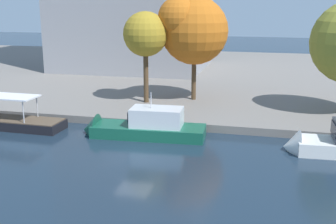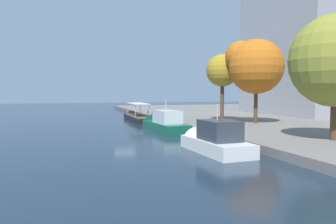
% 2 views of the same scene
% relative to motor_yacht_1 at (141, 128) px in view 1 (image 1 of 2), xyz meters
% --- Properties ---
extents(ground_plane, '(220.00, 220.00, 0.00)m').
position_rel_motor_yacht_1_xyz_m(ground_plane, '(0.98, -5.04, -0.72)').
color(ground_plane, '#192838').
extents(dock_promenade, '(120.00, 55.00, 0.69)m').
position_rel_motor_yacht_1_xyz_m(dock_promenade, '(0.98, 29.90, -0.37)').
color(dock_promenade, slate).
rests_on(dock_promenade, ground_plane).
extents(motor_yacht_1, '(10.55, 3.59, 4.92)m').
position_rel_motor_yacht_1_xyz_m(motor_yacht_1, '(0.00, 0.00, 0.00)').
color(motor_yacht_1, '#14513D').
rests_on(motor_yacht_1, ground_plane).
extents(tree_0, '(7.04, 7.04, 10.83)m').
position_rel_motor_yacht_1_xyz_m(tree_0, '(1.93, 11.63, 7.35)').
color(tree_0, '#4C3823').
rests_on(tree_0, dock_promenade).
extents(tree_1, '(4.55, 4.77, 9.34)m').
position_rel_motor_yacht_1_xyz_m(tree_1, '(-2.45, 9.38, 7.14)').
color(tree_1, '#4C3823').
rests_on(tree_1, dock_promenade).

